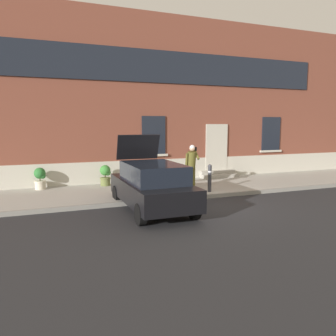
{
  "coord_description": "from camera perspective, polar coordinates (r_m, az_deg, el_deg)",
  "views": [
    {
      "loc": [
        -5.09,
        -9.77,
        2.7
      ],
      "look_at": [
        -0.64,
        1.6,
        1.1
      ],
      "focal_mm": 36.07,
      "sensor_mm": 36.0,
      "label": 1
    }
  ],
  "objects": [
    {
      "name": "ground_plane",
      "position": [
        11.34,
        6.02,
        -6.34
      ],
      "size": [
        80.0,
        80.0,
        0.0
      ],
      "primitive_type": "plane",
      "color": "#232326"
    },
    {
      "name": "sidewalk",
      "position": [
        13.82,
        0.68,
        -3.49
      ],
      "size": [
        24.0,
        3.6,
        0.15
      ],
      "primitive_type": "cube",
      "color": "#99968E",
      "rests_on": "ground"
    },
    {
      "name": "curb_edge",
      "position": [
        12.15,
        3.98,
        -5.03
      ],
      "size": [
        24.0,
        0.12,
        0.15
      ],
      "primitive_type": "cube",
      "color": "gray",
      "rests_on": "ground"
    },
    {
      "name": "building_facade",
      "position": [
        15.93,
        -2.7,
        11.15
      ],
      "size": [
        24.0,
        1.52,
        7.5
      ],
      "color": "brown",
      "rests_on": "ground"
    },
    {
      "name": "entrance_stoop",
      "position": [
        16.45,
        8.49,
        -1.07
      ],
      "size": [
        1.79,
        0.64,
        0.32
      ],
      "color": "#9E998E",
      "rests_on": "sidewalk"
    },
    {
      "name": "hatchback_car_black",
      "position": [
        10.53,
        -2.72,
        -2.94
      ],
      "size": [
        1.8,
        4.07,
        2.34
      ],
      "color": "black",
      "rests_on": "ground"
    },
    {
      "name": "bollard_near_person",
      "position": [
        12.81,
        7.05,
        -1.51
      ],
      "size": [
        0.15,
        0.15,
        1.04
      ],
      "color": "#333338",
      "rests_on": "sidewalk"
    },
    {
      "name": "person_on_phone",
      "position": [
        13.15,
        3.96,
        0.68
      ],
      "size": [
        0.51,
        0.49,
        1.75
      ],
      "rotation": [
        0.0,
        0.0,
        -0.24
      ],
      "color": "#514C1E",
      "rests_on": "sidewalk"
    },
    {
      "name": "planter_cream",
      "position": [
        14.1,
        -20.79,
        -1.57
      ],
      "size": [
        0.44,
        0.44,
        0.86
      ],
      "color": "beige",
      "rests_on": "sidewalk"
    },
    {
      "name": "planter_olive",
      "position": [
        14.23,
        -10.53,
        -1.13
      ],
      "size": [
        0.44,
        0.44,
        0.86
      ],
      "color": "#606B38",
      "rests_on": "sidewalk"
    },
    {
      "name": "planter_terracotta",
      "position": [
        14.99,
        -1.03,
        -0.57
      ],
      "size": [
        0.44,
        0.44,
        0.86
      ],
      "color": "#B25B38",
      "rests_on": "sidewalk"
    }
  ]
}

